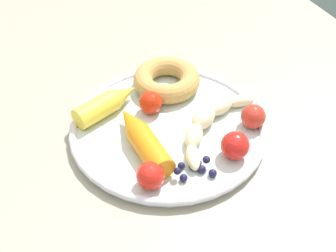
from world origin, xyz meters
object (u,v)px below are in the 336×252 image
Objects in this scene: carrot_orange at (142,138)px; donut at (167,80)px; plate at (168,127)px; tomato_extra at (235,145)px; blueberry_pile at (196,167)px; tomato_mid at (151,102)px; dining_table at (182,162)px; carrot_yellow at (107,103)px; tomato_near at (150,176)px; banana at (209,122)px; tomato_far at (253,116)px.

carrot_orange is 0.14m from donut.
tomato_extra is (-0.09, -0.06, 0.02)m from plate.
blueberry_pile is 1.39× the size of tomato_extra.
carrot_orange is 3.85× the size of tomato_mid.
carrot_orange is at bearing 112.40° from dining_table.
blueberry_pile is (-0.07, -0.05, -0.01)m from carrot_orange.
carrot_yellow is at bearing 100.85° from donut.
tomato_near is 0.13m from tomato_extra.
tomato_near is (-0.19, 0.10, 0.00)m from donut.
carrot_yellow is (0.09, 0.02, -0.00)m from carrot_orange.
dining_table is 0.17m from carrot_yellow.
carrot_yellow reaches higher than plate.
plate is 0.06m from banana.
dining_table is 30.74× the size of tomato_far.
tomato_extra is (-0.04, 0.06, 0.00)m from tomato_far.
carrot_orange reaches higher than banana.
tomato_near is at bearing 151.26° from donut.
banana is at bearing -170.36° from donut.
blueberry_pile is 0.07m from tomato_near.
carrot_yellow is (0.10, 0.13, 0.00)m from banana.
tomato_mid reaches higher than banana.
tomato_extra is at bearing -174.43° from banana.
tomato_extra is (-0.14, -0.07, 0.00)m from tomato_mid.
banana is 4.45× the size of tomato_mid.
tomato_near is at bearing 91.56° from tomato_extra.
tomato_extra reaches higher than tomato_far.
tomato_extra is at bearing -146.58° from plate.
tomato_mid is 0.16m from tomato_far.
blueberry_pile is 0.13m from tomato_far.
tomato_mid is at bearing -112.78° from carrot_yellow.
carrot_orange is 0.13m from tomato_extra.
dining_table is 0.12m from banana.
donut is 0.19m from blueberry_pile.
tomato_mid is at bearing 28.36° from tomato_extra.
donut is at bearing -11.04° from blueberry_pile.
dining_table is at bearing -129.45° from tomato_mid.
carrot_orange is 0.17m from tomato_far.
donut is 0.21m from tomato_near.
carrot_orange is at bearing 82.06° from tomato_far.
dining_table is 0.15m from carrot_orange.
banana is at bearing 70.66° from tomato_far.
blueberry_pile is 1.51× the size of tomato_far.
tomato_near reaches higher than carrot_orange.
tomato_mid is (-0.03, -0.06, 0.00)m from carrot_yellow.
tomato_extra is at bearing -151.64° from tomato_mid.
tomato_far reaches higher than donut.
dining_table is at bearing 56.88° from tomato_far.
plate is 2.13× the size of carrot_orange.
banana is at bearing -116.42° from plate.
plate is 8.00× the size of tomato_far.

